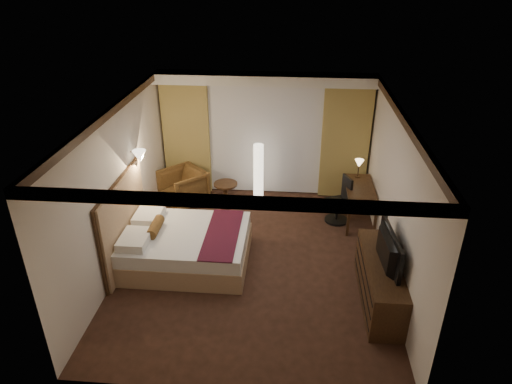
# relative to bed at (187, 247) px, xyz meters

# --- Properties ---
(floor) EXTENTS (4.50, 5.50, 0.01)m
(floor) POSITION_rel_bed_xyz_m (1.15, 0.13, -0.30)
(floor) COLOR black
(floor) RESTS_ON ground
(ceiling) EXTENTS (4.50, 5.50, 0.01)m
(ceiling) POSITION_rel_bed_xyz_m (1.15, 0.13, 2.40)
(ceiling) COLOR white
(ceiling) RESTS_ON back_wall
(back_wall) EXTENTS (4.50, 0.02, 2.70)m
(back_wall) POSITION_rel_bed_xyz_m (1.15, 2.88, 1.05)
(back_wall) COLOR beige
(back_wall) RESTS_ON floor
(left_wall) EXTENTS (0.02, 5.50, 2.70)m
(left_wall) POSITION_rel_bed_xyz_m (-1.10, 0.13, 1.05)
(left_wall) COLOR beige
(left_wall) RESTS_ON floor
(right_wall) EXTENTS (0.02, 5.50, 2.70)m
(right_wall) POSITION_rel_bed_xyz_m (3.40, 0.13, 1.05)
(right_wall) COLOR beige
(right_wall) RESTS_ON floor
(crown_molding) EXTENTS (4.50, 5.50, 0.12)m
(crown_molding) POSITION_rel_bed_xyz_m (1.15, 0.13, 2.34)
(crown_molding) COLOR black
(crown_molding) RESTS_ON ceiling
(soffit) EXTENTS (4.50, 0.50, 0.20)m
(soffit) POSITION_rel_bed_xyz_m (1.15, 2.63, 2.30)
(soffit) COLOR white
(soffit) RESTS_ON ceiling
(curtain_sheer) EXTENTS (2.48, 0.04, 2.45)m
(curtain_sheer) POSITION_rel_bed_xyz_m (1.15, 2.80, 0.95)
(curtain_sheer) COLOR silver
(curtain_sheer) RESTS_ON back_wall
(curtain_left_drape) EXTENTS (1.00, 0.14, 2.45)m
(curtain_left_drape) POSITION_rel_bed_xyz_m (-0.55, 2.74, 0.95)
(curtain_left_drape) COLOR #9E8A48
(curtain_left_drape) RESTS_ON back_wall
(curtain_right_drape) EXTENTS (1.00, 0.14, 2.45)m
(curtain_right_drape) POSITION_rel_bed_xyz_m (2.85, 2.74, 0.95)
(curtain_right_drape) COLOR #9E8A48
(curtain_right_drape) RESTS_ON back_wall
(wall_sconce) EXTENTS (0.24, 0.24, 0.24)m
(wall_sconce) POSITION_rel_bed_xyz_m (-0.94, 0.81, 1.32)
(wall_sconce) COLOR white
(wall_sconce) RESTS_ON left_wall
(bed) EXTENTS (2.08, 1.63, 0.61)m
(bed) POSITION_rel_bed_xyz_m (0.00, 0.00, 0.00)
(bed) COLOR white
(bed) RESTS_ON floor
(headboard) EXTENTS (0.12, 1.93, 1.50)m
(headboard) POSITION_rel_bed_xyz_m (-1.05, 0.00, 0.45)
(headboard) COLOR #A57D60
(headboard) RESTS_ON floor
(armchair) EXTENTS (1.14, 1.14, 0.85)m
(armchair) POSITION_rel_bed_xyz_m (-0.54, 2.08, 0.12)
(armchair) COLOR #4C3217
(armchair) RESTS_ON floor
(side_table) EXTENTS (0.50, 0.50, 0.55)m
(side_table) POSITION_rel_bed_xyz_m (0.38, 2.04, -0.03)
(side_table) COLOR black
(side_table) RESTS_ON floor
(floor_lamp) EXTENTS (0.28, 0.28, 1.35)m
(floor_lamp) POSITION_rel_bed_xyz_m (1.05, 2.28, 0.37)
(floor_lamp) COLOR white
(floor_lamp) RESTS_ON floor
(desk) EXTENTS (0.55, 1.26, 0.75)m
(desk) POSITION_rel_bed_xyz_m (3.10, 1.67, 0.07)
(desk) COLOR black
(desk) RESTS_ON floor
(desk_lamp) EXTENTS (0.18, 0.18, 0.34)m
(desk_lamp) POSITION_rel_bed_xyz_m (3.10, 2.15, 0.62)
(desk_lamp) COLOR #FFD899
(desk_lamp) RESTS_ON desk
(office_chair) EXTENTS (0.61, 0.61, 0.96)m
(office_chair) POSITION_rel_bed_xyz_m (2.68, 1.62, 0.18)
(office_chair) COLOR black
(office_chair) RESTS_ON floor
(dresser) EXTENTS (0.50, 1.84, 0.72)m
(dresser) POSITION_rel_bed_xyz_m (3.15, -0.74, 0.05)
(dresser) COLOR black
(dresser) RESTS_ON floor
(television) EXTENTS (0.72, 1.16, 0.15)m
(television) POSITION_rel_bed_xyz_m (3.12, -0.74, 0.73)
(television) COLOR black
(television) RESTS_ON dresser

